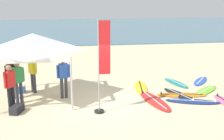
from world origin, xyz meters
TOP-DOWN VIEW (x-y plane):
  - ground_plane at (0.00, 0.00)m, footprint 80.00×80.00m
  - sea at (0.00, 32.60)m, footprint 80.00×36.00m
  - canopy_tent at (-2.60, 1.03)m, footprint 2.98×2.98m
  - surfboard_blue at (5.33, 2.42)m, footprint 1.53×1.73m
  - surfboard_yellow at (2.06, 1.84)m, footprint 0.92×2.14m
  - surfboard_lime at (4.86, 0.94)m, footprint 1.88×1.70m
  - surfboard_orange at (3.51, 0.54)m, footprint 2.22×0.96m
  - surfboard_red at (2.14, 0.05)m, footprint 1.02×2.61m
  - surfboard_teal at (3.96, 2.32)m, footprint 0.92×1.93m
  - surfboard_black at (3.45, 0.56)m, footprint 1.15×2.11m
  - surfboard_navy at (3.66, -0.30)m, footprint 2.23×1.22m
  - person_blue at (-1.48, 1.06)m, footprint 0.54×0.28m
  - person_green at (-3.24, 0.69)m, footprint 0.47×0.38m
  - person_red at (-3.43, 0.11)m, footprint 0.38×0.47m
  - person_yellow at (-2.82, 2.03)m, footprint 0.39×0.45m
  - person_black at (-3.55, 1.26)m, footprint 0.55×0.26m
  - banner_flag at (-0.10, -0.74)m, footprint 0.60×0.36m
  - gear_bag_near_tent at (-3.19, -0.30)m, footprint 0.49×0.67m
  - cooler_box at (-3.45, 2.02)m, footprint 0.50×0.36m

SIDE VIEW (x-z plane):
  - ground_plane at x=0.00m, z-range 0.00..0.00m
  - surfboard_red at x=2.14m, z-range -0.06..0.13m
  - surfboard_navy at x=3.66m, z-range -0.06..0.13m
  - surfboard_orange at x=3.51m, z-range -0.06..0.13m
  - surfboard_yellow at x=2.06m, z-range -0.06..0.13m
  - surfboard_black at x=3.45m, z-range -0.06..0.13m
  - surfboard_lime at x=4.86m, z-range -0.06..0.13m
  - surfboard_teal at x=3.96m, z-range -0.06..0.13m
  - surfboard_blue at x=5.33m, z-range -0.06..0.13m
  - sea at x=0.00m, z-range 0.00..0.10m
  - gear_bag_near_tent at x=-3.19m, z-range 0.00..0.28m
  - cooler_box at x=-3.45m, z-range 0.00..0.39m
  - person_blue at x=-1.48m, z-range 0.13..1.84m
  - person_green at x=-3.24m, z-range 0.13..1.84m
  - person_red at x=-3.43m, z-range 0.13..1.84m
  - person_yellow at x=-2.82m, z-range 0.13..1.84m
  - person_black at x=-3.55m, z-range 0.13..1.84m
  - banner_flag at x=-0.10m, z-range -0.13..3.27m
  - canopy_tent at x=-2.60m, z-range 1.01..3.76m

